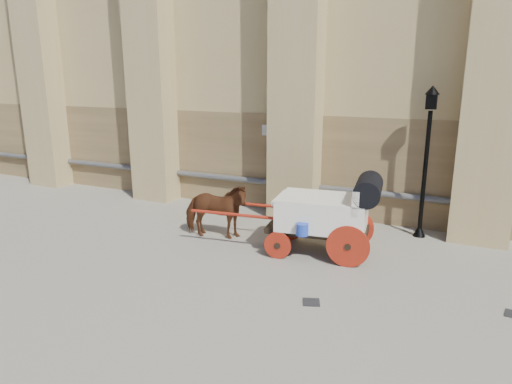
% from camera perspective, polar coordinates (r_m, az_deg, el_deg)
% --- Properties ---
extents(ground, '(90.00, 90.00, 0.00)m').
position_cam_1_polar(ground, '(10.33, 2.98, -9.20)').
color(ground, slate).
rests_on(ground, ground).
extents(horse, '(1.88, 1.17, 1.47)m').
position_cam_1_polar(horse, '(11.81, -5.09, -2.35)').
color(horse, '#573117').
rests_on(horse, ground).
extents(carriage, '(4.56, 1.75, 1.95)m').
position_cam_1_polar(carriage, '(10.78, 9.09, -2.39)').
color(carriage, black).
rests_on(carriage, ground).
extents(street_lamp, '(0.36, 0.36, 3.89)m').
position_cam_1_polar(street_lamp, '(12.35, 20.49, 3.94)').
color(street_lamp, black).
rests_on(street_lamp, ground).
extents(drain_grate_near, '(0.41, 0.41, 0.01)m').
position_cam_1_polar(drain_grate_near, '(8.85, 6.92, -13.51)').
color(drain_grate_near, black).
rests_on(drain_grate_near, ground).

